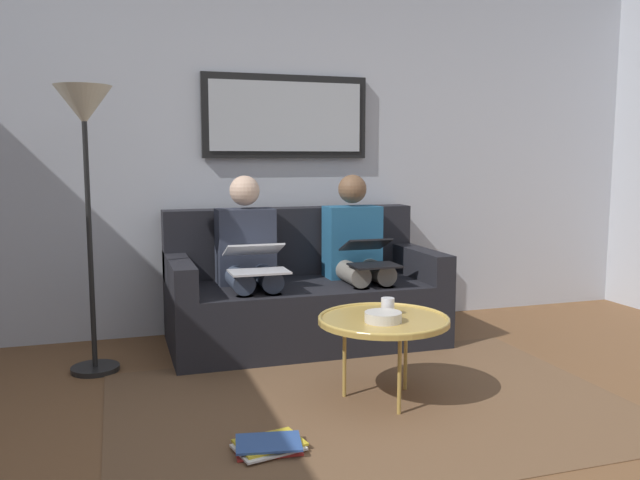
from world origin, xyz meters
TOP-DOWN VIEW (x-y plane):
  - wall_rear at (0.00, -2.60)m, footprint 6.00×0.12m
  - area_rug at (0.00, -0.85)m, footprint 2.60×1.80m
  - couch at (0.00, -2.12)m, footprint 1.80×0.90m
  - framed_mirror at (0.00, -2.51)m, footprint 1.22×0.05m
  - coffee_table at (-0.09, -0.90)m, footprint 0.68×0.68m
  - cup at (-0.14, -0.96)m, footprint 0.07×0.07m
  - bowl at (-0.06, -0.83)m, footprint 0.19×0.19m
  - person_left at (-0.38, -2.05)m, footprint 0.38×0.58m
  - laptop_black at (-0.38, -1.82)m, footprint 0.30×0.39m
  - person_right at (0.38, -2.05)m, footprint 0.38×0.58m
  - laptop_silver at (0.38, -1.82)m, footprint 0.36×0.39m
  - magazine_stack at (0.61, -0.51)m, footprint 0.33×0.28m
  - standing_lamp at (1.35, -1.85)m, footprint 0.32×0.32m

SIDE VIEW (x-z plane):
  - area_rug at x=0.00m, z-range 0.00..0.01m
  - magazine_stack at x=0.61m, z-range 0.01..0.04m
  - couch at x=0.00m, z-range -0.14..0.76m
  - coffee_table at x=-0.09m, z-range 0.20..0.65m
  - bowl at x=-0.06m, z-range 0.44..0.49m
  - cup at x=-0.14m, z-range 0.44..0.53m
  - person_left at x=-0.38m, z-range 0.04..1.18m
  - person_right at x=0.38m, z-range 0.04..1.18m
  - laptop_silver at x=0.38m, z-range 0.55..0.72m
  - laptop_black at x=-0.38m, z-range 0.54..0.72m
  - wall_rear at x=0.00m, z-range 0.00..2.60m
  - standing_lamp at x=1.35m, z-range 0.54..2.20m
  - framed_mirror at x=0.00m, z-range 1.25..1.85m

